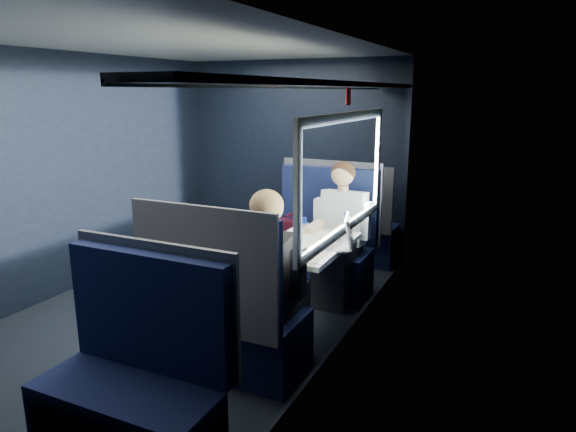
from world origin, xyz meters
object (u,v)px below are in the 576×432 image
at_px(seat_row_back, 135,388).
at_px(bottle_small, 346,227).
at_px(table, 303,252).
at_px(laptop, 341,239).
at_px(man, 340,226).
at_px(seat_bay_far, 227,319).
at_px(seat_row_front, 351,228).
at_px(cup, 345,232).
at_px(woman, 270,273).
at_px(seat_bay_near, 320,248).

distance_m(seat_row_back, bottle_small, 2.16).
bearing_deg(table, laptop, 4.36).
relative_size(seat_row_back, man, 0.88).
relative_size(seat_bay_far, seat_row_front, 1.09).
distance_m(seat_row_back, cup, 2.20).
relative_size(seat_bay_far, cup, 14.84).
relative_size(seat_row_front, man, 0.88).
xyz_separation_m(seat_row_front, bottle_small, (0.45, -1.52, 0.43)).
bearing_deg(woman, seat_bay_far, -146.18).
xyz_separation_m(laptop, bottle_small, (-0.04, 0.25, 0.03)).
distance_m(seat_bay_near, seat_bay_far, 1.75).
distance_m(seat_bay_near, cup, 0.79).
bearing_deg(seat_row_front, seat_bay_far, -90.00).
distance_m(seat_bay_near, laptop, 1.06).
bearing_deg(seat_bay_near, woman, -80.51).
distance_m(seat_bay_near, man, 0.43).
bearing_deg(man, seat_bay_near, 146.59).
xyz_separation_m(table, seat_row_front, (-0.18, 1.80, -0.25)).
bearing_deg(bottle_small, man, 115.47).
height_order(seat_bay_far, laptop, seat_bay_far).
bearing_deg(cup, table, -127.11).
bearing_deg(seat_bay_near, table, -77.31).
bearing_deg(cup, laptop, -77.27).
bearing_deg(seat_row_back, woman, 77.07).
distance_m(seat_row_back, woman, 1.16).
xyz_separation_m(table, man, (0.07, 0.70, 0.06)).
distance_m(table, seat_bay_far, 0.93).
relative_size(table, woman, 0.76).
xyz_separation_m(laptop, cup, (-0.07, 0.30, -0.03)).
height_order(seat_row_front, woman, woman).
distance_m(table, laptop, 0.35).
xyz_separation_m(seat_row_back, cup, (0.43, 2.12, 0.37)).
relative_size(seat_row_back, woman, 0.88).
relative_size(seat_row_front, seat_row_back, 1.00).
bearing_deg(seat_row_front, seat_row_back, -90.00).
bearing_deg(seat_row_front, woman, -84.30).
bearing_deg(man, seat_row_front, 102.83).
xyz_separation_m(seat_bay_far, seat_row_front, (0.00, 2.67, -0.00)).
bearing_deg(laptop, woman, -108.64).
xyz_separation_m(woman, bottle_small, (0.20, 0.98, 0.11)).
height_order(seat_row_back, bottle_small, seat_row_back).
bearing_deg(seat_bay_far, man, 80.97).
bearing_deg(cup, bottle_small, -65.33).
relative_size(seat_bay_near, bottle_small, 5.64).
relative_size(man, laptop, 3.34).
bearing_deg(seat_row_front, seat_bay_near, -90.87).
xyz_separation_m(woman, laptop, (0.25, 0.73, 0.08)).
relative_size(seat_bay_far, man, 0.95).
relative_size(table, seat_bay_near, 0.79).
bearing_deg(woman, seat_row_back, -102.93).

